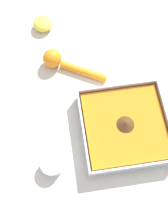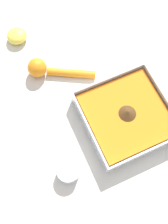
{
  "view_description": "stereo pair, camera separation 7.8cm",
  "coord_description": "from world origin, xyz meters",
  "px_view_note": "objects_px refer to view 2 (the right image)",
  "views": [
    {
      "loc": [
        0.18,
        -0.11,
        0.76
      ],
      "look_at": [
        -0.1,
        -0.07,
        0.03
      ],
      "focal_mm": 42.0,
      "sensor_mm": 36.0,
      "label": 1
    },
    {
      "loc": [
        0.16,
        -0.19,
        0.76
      ],
      "look_at": [
        -0.1,
        -0.07,
        0.03
      ],
      "focal_mm": 42.0,
      "sensor_mm": 36.0,
      "label": 2
    }
  ],
  "objects_px": {
    "lemon_half": "(17,36)",
    "lemon_squeezer": "(47,69)",
    "square_dish": "(126,116)",
    "spice_bowl": "(68,172)"
  },
  "relations": [
    {
      "from": "spice_bowl",
      "to": "lemon_half",
      "type": "distance_m",
      "value": 0.49
    },
    {
      "from": "spice_bowl",
      "to": "lemon_half",
      "type": "height_order",
      "value": "same"
    },
    {
      "from": "lemon_squeezer",
      "to": "lemon_half",
      "type": "bearing_deg",
      "value": -45.32
    },
    {
      "from": "square_dish",
      "to": "lemon_half",
      "type": "xyz_separation_m",
      "value": [
        -0.41,
        -0.2,
        -0.0
      ]
    },
    {
      "from": "lemon_half",
      "to": "lemon_squeezer",
      "type": "bearing_deg",
      "value": 15.45
    },
    {
      "from": "square_dish",
      "to": "lemon_half",
      "type": "relative_size",
      "value": 3.7
    },
    {
      "from": "spice_bowl",
      "to": "lemon_squeezer",
      "type": "height_order",
      "value": "lemon_squeezer"
    },
    {
      "from": "spice_bowl",
      "to": "lemon_squeezer",
      "type": "distance_m",
      "value": 0.33
    },
    {
      "from": "spice_bowl",
      "to": "lemon_squeezer",
      "type": "relative_size",
      "value": 0.32
    },
    {
      "from": "square_dish",
      "to": "lemon_half",
      "type": "height_order",
      "value": "square_dish"
    }
  ]
}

